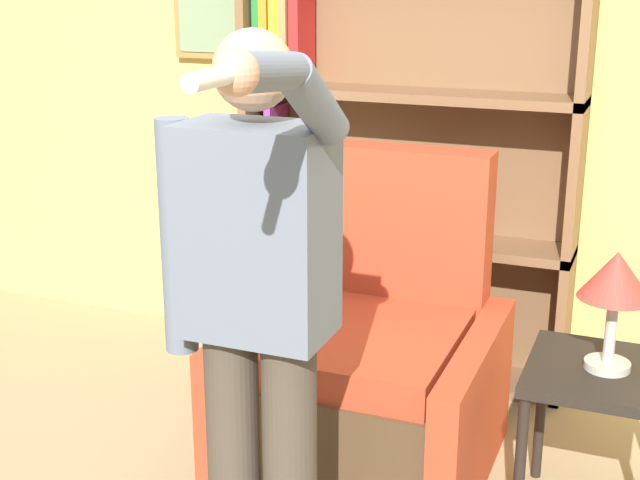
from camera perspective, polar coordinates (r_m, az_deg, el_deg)
wall_back at (r=4.01m, az=6.84°, el=11.30°), size 8.00×0.11×2.80m
bookcase at (r=3.99m, az=3.41°, el=4.75°), size 1.49×0.28×1.92m
armchair at (r=3.34m, az=3.27°, el=-8.47°), size 0.90×0.93×1.15m
person_standing at (r=2.34m, az=-4.15°, el=-4.46°), size 0.53×0.78×1.66m
side_table at (r=3.05m, az=17.73°, el=-9.30°), size 0.49×0.49×0.57m
table_lamp at (r=2.91m, az=18.40°, el=-2.59°), size 0.23×0.23×0.39m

